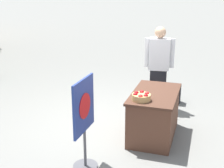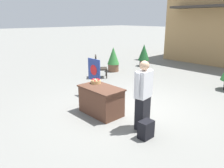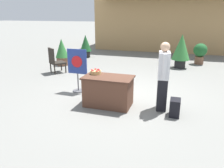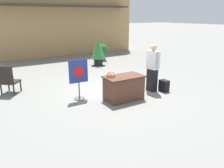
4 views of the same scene
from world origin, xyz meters
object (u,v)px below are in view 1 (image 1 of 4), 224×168
display_table (154,115)px  backpack (173,93)px  apple_basket (141,97)px  person_visitor (159,67)px  poster_board (84,120)px

display_table → backpack: (1.72, -0.12, -0.19)m
apple_basket → backpack: bearing=-7.1°
person_visitor → poster_board: (-2.63, 0.59, -0.13)m
person_visitor → poster_board: size_ratio=1.28×
person_visitor → backpack: (0.35, -0.28, -0.67)m
poster_board → display_table: bearing=60.3°
apple_basket → person_visitor: person_visitor is taller
display_table → backpack: display_table is taller
display_table → apple_basket: 0.63m
display_table → person_visitor: bearing=7.0°
apple_basket → poster_board: size_ratio=0.22×
display_table → apple_basket: size_ratio=4.36×
apple_basket → person_visitor: size_ratio=0.17×
display_table → backpack: 1.74m
apple_basket → poster_board: (-0.85, 0.61, -0.11)m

